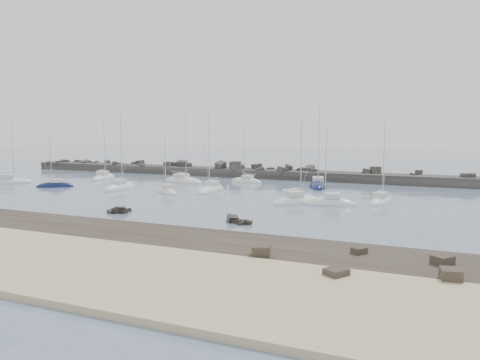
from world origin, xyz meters
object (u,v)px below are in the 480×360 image
sailboat_0 (10,183)px  sailboat_1 (104,178)px  sailboat_10 (381,202)px  sailboat_2 (55,186)px  sailboat_7 (297,202)px  sailboat_9 (330,204)px  sailboat_4 (183,182)px  sailboat_6 (211,190)px  sailboat_5 (167,192)px  sailboat_8 (318,186)px  sailboat_13 (246,182)px  sailboat_3 (120,188)px

sailboat_0 → sailboat_1: size_ratio=0.94×
sailboat_1 → sailboat_10: bearing=-9.3°
sailboat_2 → sailboat_1: bearing=93.0°
sailboat_7 → sailboat_9: bearing=0.9°
sailboat_0 → sailboat_2: size_ratio=1.24×
sailboat_4 → sailboat_0: bearing=-153.5°
sailboat_0 → sailboat_6: (42.53, 5.46, -0.01)m
sailboat_0 → sailboat_10: sailboat_0 is taller
sailboat_1 → sailboat_5: 27.73m
sailboat_8 → sailboat_9: 20.98m
sailboat_9 → sailboat_10: 8.29m
sailboat_10 → sailboat_0: bearing=-176.7°
sailboat_8 → sailboat_13: (-15.42, 1.67, -0.02)m
sailboat_1 → sailboat_13: 31.67m
sailboat_5 → sailboat_8: 28.50m
sailboat_10 → sailboat_13: (-28.67, 16.54, -0.01)m
sailboat_2 → sailboat_7: (47.33, -0.05, 0.01)m
sailboat_4 → sailboat_9: size_ratio=1.25×
sailboat_6 → sailboat_10: (29.02, -1.28, -0.01)m
sailboat_4 → sailboat_6: (11.50, -10.01, 0.01)m
sailboat_6 → sailboat_13: (0.36, 15.25, -0.02)m
sailboat_1 → sailboat_3: bearing=-41.4°
sailboat_0 → sailboat_6: 42.87m
sailboat_0 → sailboat_1: bearing=49.3°
sailboat_2 → sailboat_4: sailboat_4 is taller
sailboat_5 → sailboat_10: bearing=5.5°
sailboat_7 → sailboat_5: bearing=175.8°
sailboat_9 → sailboat_5: bearing=176.6°
sailboat_1 → sailboat_9: bearing=-15.6°
sailboat_7 → sailboat_8: bearing=95.0°
sailboat_4 → sailboat_2: bearing=-138.2°
sailboat_1 → sailboat_9: size_ratio=1.14×
sailboat_7 → sailboat_10: bearing=24.0°
sailboat_7 → sailboat_13: size_ratio=1.15×
sailboat_3 → sailboat_5: bearing=-5.6°
sailboat_1 → sailboat_2: size_ratio=1.31×
sailboat_4 → sailboat_7: size_ratio=1.14×
sailboat_8 → sailboat_0: bearing=-161.9°
sailboat_1 → sailboat_3: (13.67, -12.05, -0.00)m
sailboat_3 → sailboat_13: size_ratio=1.21×
sailboat_7 → sailboat_10: 12.58m
sailboat_2 → sailboat_13: bearing=35.6°
sailboat_7 → sailboat_9: size_ratio=1.10×
sailboat_1 → sailboat_6: (30.57, -8.46, -0.00)m
sailboat_7 → sailboat_3: bearing=175.4°
sailboat_2 → sailboat_10: (58.83, 5.06, 0.01)m
sailboat_4 → sailboat_10: sailboat_4 is taller
sailboat_6 → sailboat_3: bearing=-168.0°
sailboat_3 → sailboat_10: (45.92, 2.31, -0.00)m
sailboat_0 → sailboat_5: (36.39, 0.81, -0.02)m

